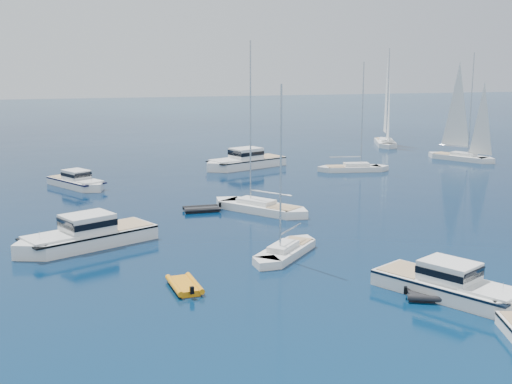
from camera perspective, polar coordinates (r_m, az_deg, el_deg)
ground at (r=39.16m, az=5.25°, el=-10.20°), size 400.00×400.00×0.00m
motor_cruiser_right at (r=43.28m, az=16.04°, el=-8.47°), size 8.19×10.85×2.80m
motor_cruiser_centre at (r=53.82m, az=-14.09°, el=-4.42°), size 12.39×8.76×3.16m
motor_cruiser_distant at (r=88.10m, az=-0.97°, el=2.06°), size 12.80×8.51×3.24m
motor_cruiser_horizon at (r=77.63m, az=-14.72°, el=0.40°), size 7.31×9.38×2.44m
sailboat_fore at (r=49.90m, az=2.46°, el=-5.34°), size 7.50×8.12×12.92m
sailboat_mid_r at (r=63.55m, az=0.34°, el=-1.64°), size 9.22×10.39×16.26m
sailboat_centre at (r=86.36m, az=8.15°, el=1.75°), size 9.81×3.79×14.05m
sailboat_sails_r at (r=98.57m, az=16.77°, el=2.58°), size 7.84×10.18×15.23m
sailboat_sails_far at (r=111.99m, az=10.78°, el=3.89°), size 6.06×11.15×15.90m
tender_yellow at (r=43.28m, az=-6.01°, el=-8.06°), size 2.38×3.88×0.95m
tender_grey_near at (r=42.53m, az=14.76°, el=-8.75°), size 3.96×3.13×0.95m
tender_grey_far at (r=63.79m, az=-4.59°, el=-1.62°), size 3.59×2.03×0.95m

